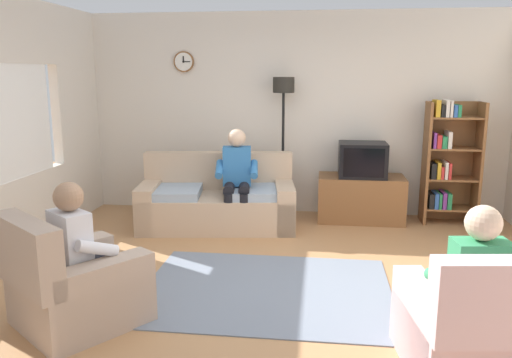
{
  "coord_description": "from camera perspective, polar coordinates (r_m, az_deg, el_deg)",
  "views": [
    {
      "loc": [
        0.36,
        -4.32,
        1.9
      ],
      "look_at": [
        -0.27,
        0.6,
        0.86
      ],
      "focal_mm": 35.69,
      "sensor_mm": 36.0,
      "label": 1
    }
  ],
  "objects": [
    {
      "name": "ground_plane",
      "position": [
        4.73,
        2.4,
        -11.9
      ],
      "size": [
        12.0,
        12.0,
        0.0
      ],
      "primitive_type": "plane",
      "color": "#B27F51"
    },
    {
      "name": "back_wall_assembly",
      "position": [
        7.01,
        4.39,
        7.27
      ],
      "size": [
        6.2,
        0.17,
        2.7
      ],
      "color": "silver",
      "rests_on": "ground_plane"
    },
    {
      "name": "couch",
      "position": [
        6.4,
        -4.35,
        -2.6
      ],
      "size": [
        2.0,
        1.12,
        0.9
      ],
      "color": "tan",
      "rests_on": "ground_plane"
    },
    {
      "name": "tv_stand",
      "position": [
        6.78,
        11.64,
        -2.14
      ],
      "size": [
        1.1,
        0.56,
        0.59
      ],
      "color": "brown",
      "rests_on": "ground_plane"
    },
    {
      "name": "tv",
      "position": [
        6.65,
        11.84,
        2.13
      ],
      "size": [
        0.6,
        0.49,
        0.44
      ],
      "color": "black",
      "rests_on": "tv_stand"
    },
    {
      "name": "bookshelf",
      "position": [
        6.91,
        20.64,
        1.94
      ],
      "size": [
        0.68,
        0.36,
        1.57
      ],
      "color": "brown",
      "rests_on": "ground_plane"
    },
    {
      "name": "floor_lamp",
      "position": [
        6.7,
        3.09,
        7.93
      ],
      "size": [
        0.28,
        0.28,
        1.85
      ],
      "color": "black",
      "rests_on": "ground_plane"
    },
    {
      "name": "armchair_near_window",
      "position": [
        4.2,
        -19.62,
        -11.48
      ],
      "size": [
        1.17,
        1.18,
        0.9
      ],
      "color": "tan",
      "rests_on": "ground_plane"
    },
    {
      "name": "armchair_near_bookshelf",
      "position": [
        3.63,
        23.18,
        -15.52
      ],
      "size": [
        0.91,
        0.98,
        0.9
      ],
      "color": "beige",
      "rests_on": "ground_plane"
    },
    {
      "name": "area_rug",
      "position": [
        4.64,
        1.16,
        -12.28
      ],
      "size": [
        2.2,
        1.7,
        0.01
      ],
      "primitive_type": "cube",
      "color": "slate",
      "rests_on": "ground_plane"
    },
    {
      "name": "person_on_couch",
      "position": [
        6.16,
        -2.17,
        0.54
      ],
      "size": [
        0.55,
        0.57,
        1.24
      ],
      "color": "#3372B2",
      "rests_on": "ground_plane"
    },
    {
      "name": "person_in_left_armchair",
      "position": [
        4.12,
        -18.81,
        -7.16
      ],
      "size": [
        0.62,
        0.64,
        1.12
      ],
      "color": "silver",
      "rests_on": "ground_plane"
    },
    {
      "name": "person_in_right_armchair",
      "position": [
        3.58,
        23.03,
        -10.39
      ],
      "size": [
        0.55,
        0.57,
        1.12
      ],
      "color": "#338C59",
      "rests_on": "ground_plane"
    }
  ]
}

